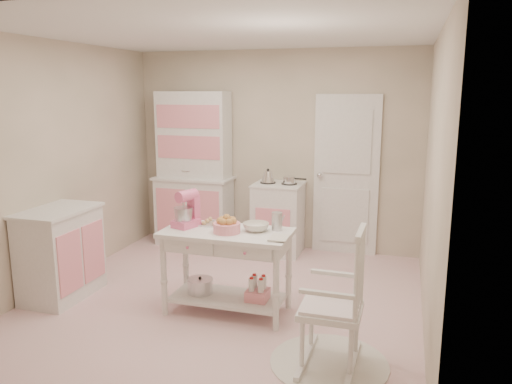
{
  "coord_description": "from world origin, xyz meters",
  "views": [
    {
      "loc": [
        1.67,
        -4.46,
        2.07
      ],
      "look_at": [
        0.25,
        0.23,
        1.08
      ],
      "focal_mm": 35.0,
      "sensor_mm": 36.0,
      "label": 1
    }
  ],
  "objects_px": {
    "bread_basket": "(227,228)",
    "base_cabinet": "(61,253)",
    "rocking_chair": "(331,297)",
    "stove": "(278,218)",
    "work_table": "(227,272)",
    "hutch": "(193,169)",
    "stand_mixer": "(186,209)"
  },
  "relations": [
    {
      "from": "hutch",
      "to": "stove",
      "type": "distance_m",
      "value": 1.33
    },
    {
      "from": "hutch",
      "to": "stand_mixer",
      "type": "height_order",
      "value": "hutch"
    },
    {
      "from": "bread_basket",
      "to": "base_cabinet",
      "type": "bearing_deg",
      "value": -176.82
    },
    {
      "from": "stove",
      "to": "work_table",
      "type": "distance_m",
      "value": 1.88
    },
    {
      "from": "hutch",
      "to": "base_cabinet",
      "type": "xyz_separation_m",
      "value": [
        -0.56,
        -2.07,
        -0.58
      ]
    },
    {
      "from": "stand_mixer",
      "to": "bread_basket",
      "type": "relative_size",
      "value": 1.36
    },
    {
      "from": "stand_mixer",
      "to": "bread_basket",
      "type": "xyz_separation_m",
      "value": [
        0.44,
        -0.07,
        -0.12
      ]
    },
    {
      "from": "work_table",
      "to": "bread_basket",
      "type": "xyz_separation_m",
      "value": [
        0.02,
        -0.05,
        0.45
      ]
    },
    {
      "from": "base_cabinet",
      "to": "bread_basket",
      "type": "bearing_deg",
      "value": 3.18
    },
    {
      "from": "hutch",
      "to": "work_table",
      "type": "xyz_separation_m",
      "value": [
        1.19,
        -1.93,
        -0.64
      ]
    },
    {
      "from": "stove",
      "to": "bread_basket",
      "type": "relative_size",
      "value": 3.68
    },
    {
      "from": "bread_basket",
      "to": "rocking_chair",
      "type": "bearing_deg",
      "value": -29.75
    },
    {
      "from": "rocking_chair",
      "to": "base_cabinet",
      "type": "bearing_deg",
      "value": 170.94
    },
    {
      "from": "base_cabinet",
      "to": "stand_mixer",
      "type": "height_order",
      "value": "stand_mixer"
    },
    {
      "from": "hutch",
      "to": "stove",
      "type": "relative_size",
      "value": 2.26
    },
    {
      "from": "stove",
      "to": "work_table",
      "type": "xyz_separation_m",
      "value": [
        -0.01,
        -1.88,
        -0.06
      ]
    },
    {
      "from": "rocking_chair",
      "to": "bread_basket",
      "type": "relative_size",
      "value": 4.4
    },
    {
      "from": "rocking_chair",
      "to": "hutch",
      "type": "bearing_deg",
      "value": 132.36
    },
    {
      "from": "base_cabinet",
      "to": "rocking_chair",
      "type": "xyz_separation_m",
      "value": [
        2.82,
        -0.51,
        0.09
      ]
    },
    {
      "from": "stove",
      "to": "bread_basket",
      "type": "bearing_deg",
      "value": -89.85
    },
    {
      "from": "work_table",
      "to": "stand_mixer",
      "type": "xyz_separation_m",
      "value": [
        -0.42,
        0.02,
        0.57
      ]
    },
    {
      "from": "hutch",
      "to": "bread_basket",
      "type": "height_order",
      "value": "hutch"
    },
    {
      "from": "hutch",
      "to": "stove",
      "type": "height_order",
      "value": "hutch"
    },
    {
      "from": "hutch",
      "to": "base_cabinet",
      "type": "relative_size",
      "value": 2.26
    },
    {
      "from": "hutch",
      "to": "stand_mixer",
      "type": "distance_m",
      "value": 2.05
    },
    {
      "from": "stove",
      "to": "work_table",
      "type": "relative_size",
      "value": 0.77
    },
    {
      "from": "work_table",
      "to": "bread_basket",
      "type": "distance_m",
      "value": 0.45
    },
    {
      "from": "rocking_chair",
      "to": "work_table",
      "type": "distance_m",
      "value": 1.27
    },
    {
      "from": "hutch",
      "to": "base_cabinet",
      "type": "height_order",
      "value": "hutch"
    },
    {
      "from": "bread_basket",
      "to": "stand_mixer",
      "type": "bearing_deg",
      "value": 170.96
    },
    {
      "from": "base_cabinet",
      "to": "rocking_chair",
      "type": "height_order",
      "value": "rocking_chair"
    },
    {
      "from": "hutch",
      "to": "base_cabinet",
      "type": "bearing_deg",
      "value": -105.05
    }
  ]
}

